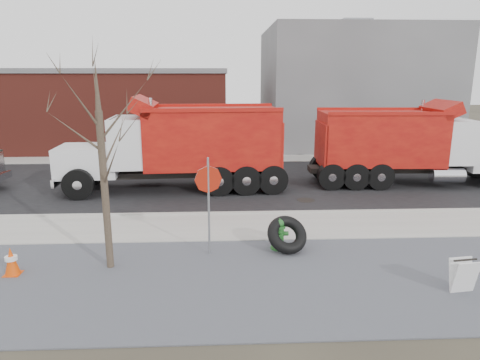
{
  "coord_description": "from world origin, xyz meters",
  "views": [
    {
      "loc": [
        -0.34,
        -12.89,
        4.79
      ],
      "look_at": [
        0.3,
        1.03,
        1.4
      ],
      "focal_mm": 32.0,
      "sensor_mm": 36.0,
      "label": 1
    }
  ],
  "objects_px": {
    "stop_sign": "(208,190)",
    "sandwich_board": "(463,276)",
    "dump_truck_red_b": "(182,144)",
    "truck_tire": "(287,235)",
    "dump_truck_red_a": "(406,143)",
    "fire_hydrant": "(279,235)"
  },
  "relations": [
    {
      "from": "fire_hydrant",
      "to": "sandwich_board",
      "type": "xyz_separation_m",
      "value": [
        3.8,
        -2.69,
        0.0
      ]
    },
    {
      "from": "stop_sign",
      "to": "dump_truck_red_a",
      "type": "bearing_deg",
      "value": 50.23
    },
    {
      "from": "fire_hydrant",
      "to": "stop_sign",
      "type": "distance_m",
      "value": 2.45
    },
    {
      "from": "fire_hydrant",
      "to": "stop_sign",
      "type": "bearing_deg",
      "value": -172.01
    },
    {
      "from": "stop_sign",
      "to": "sandwich_board",
      "type": "xyz_separation_m",
      "value": [
        5.76,
        -2.39,
        -1.43
      ]
    },
    {
      "from": "sandwich_board",
      "to": "dump_truck_red_a",
      "type": "distance_m",
      "value": 10.53
    },
    {
      "from": "sandwich_board",
      "to": "dump_truck_red_a",
      "type": "xyz_separation_m",
      "value": [
        2.88,
        10.02,
        1.46
      ]
    },
    {
      "from": "stop_sign",
      "to": "sandwich_board",
      "type": "relative_size",
      "value": 3.43
    },
    {
      "from": "stop_sign",
      "to": "dump_truck_red_b",
      "type": "bearing_deg",
      "value": 109.17
    },
    {
      "from": "sandwich_board",
      "to": "dump_truck_red_b",
      "type": "distance_m",
      "value": 11.91
    },
    {
      "from": "fire_hydrant",
      "to": "sandwich_board",
      "type": "height_order",
      "value": "fire_hydrant"
    },
    {
      "from": "dump_truck_red_b",
      "to": "sandwich_board",
      "type": "bearing_deg",
      "value": 123.45
    },
    {
      "from": "fire_hydrant",
      "to": "dump_truck_red_a",
      "type": "height_order",
      "value": "dump_truck_red_a"
    },
    {
      "from": "dump_truck_red_a",
      "to": "dump_truck_red_b",
      "type": "xyz_separation_m",
      "value": [
        -9.94,
        -0.56,
        0.13
      ]
    },
    {
      "from": "fire_hydrant",
      "to": "truck_tire",
      "type": "relative_size",
      "value": 0.69
    },
    {
      "from": "truck_tire",
      "to": "dump_truck_red_b",
      "type": "distance_m",
      "value": 7.89
    },
    {
      "from": "fire_hydrant",
      "to": "stop_sign",
      "type": "height_order",
      "value": "stop_sign"
    },
    {
      "from": "fire_hydrant",
      "to": "sandwich_board",
      "type": "bearing_deg",
      "value": -36.25
    },
    {
      "from": "fire_hydrant",
      "to": "sandwich_board",
      "type": "relative_size",
      "value": 1.16
    },
    {
      "from": "truck_tire",
      "to": "stop_sign",
      "type": "height_order",
      "value": "stop_sign"
    },
    {
      "from": "truck_tire",
      "to": "dump_truck_red_a",
      "type": "height_order",
      "value": "dump_truck_red_a"
    },
    {
      "from": "fire_hydrant",
      "to": "truck_tire",
      "type": "bearing_deg",
      "value": -41.5
    }
  ]
}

